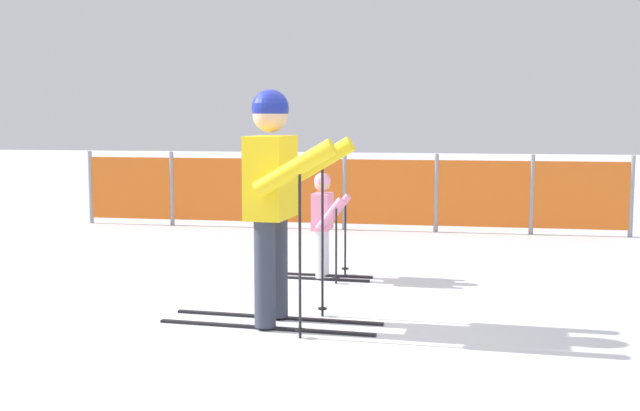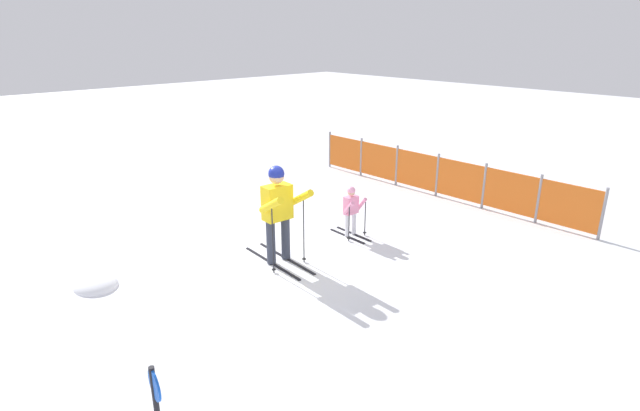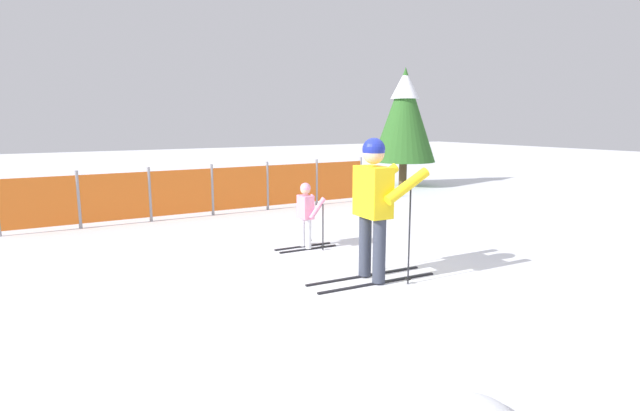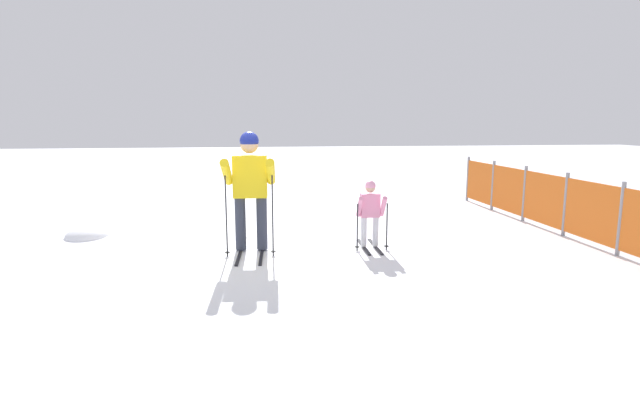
# 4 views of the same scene
# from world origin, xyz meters

# --- Properties ---
(ground_plane) EXTENTS (60.00, 60.00, 0.00)m
(ground_plane) POSITION_xyz_m (0.00, 0.00, 0.00)
(ground_plane) COLOR white
(skier_adult) EXTENTS (1.67, 0.77, 1.75)m
(skier_adult) POSITION_xyz_m (0.09, 0.12, 1.05)
(skier_adult) COLOR black
(skier_adult) RESTS_ON ground_plane
(skier_child) EXTENTS (0.97, 0.51, 1.02)m
(skier_child) POSITION_xyz_m (0.14, 1.90, 0.59)
(skier_child) COLOR black
(skier_child) RESTS_ON ground_plane
(safety_fence) EXTENTS (7.60, 0.09, 1.06)m
(safety_fence) POSITION_xyz_m (-0.20, 5.30, 0.53)
(safety_fence) COLOR gray
(safety_fence) RESTS_ON ground_plane
(conifer_far) EXTENTS (1.87, 1.87, 3.48)m
(conifer_far) POSITION_xyz_m (6.25, 6.90, 2.15)
(conifer_far) COLOR #4C3823
(conifer_far) RESTS_ON ground_plane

